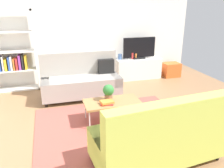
% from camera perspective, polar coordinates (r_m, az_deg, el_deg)
% --- Properties ---
extents(ground_plane, '(7.68, 7.68, 0.00)m').
position_cam_1_polar(ground_plane, '(4.56, 0.43, -9.63)').
color(ground_plane, '#936B47').
extents(wall_far, '(6.40, 0.12, 2.90)m').
position_cam_1_polar(wall_far, '(6.75, -6.51, 12.95)').
color(wall_far, white).
rests_on(wall_far, ground_plane).
extents(area_rug, '(2.90, 2.20, 0.01)m').
position_cam_1_polar(area_rug, '(4.46, 0.12, -10.33)').
color(area_rug, '#9E4C42').
rests_on(area_rug, ground_plane).
extents(couch_beige, '(1.90, 0.85, 1.10)m').
position_cam_1_polar(couch_beige, '(5.66, -7.76, 1.08)').
color(couch_beige, gray).
rests_on(couch_beige, ground_plane).
extents(couch_green, '(1.97, 1.01, 1.10)m').
position_cam_1_polar(couch_green, '(3.38, 11.89, -12.93)').
color(couch_green, '#C1CC51').
rests_on(couch_green, ground_plane).
extents(coffee_table, '(1.10, 0.56, 0.42)m').
position_cam_1_polar(coffee_table, '(4.46, 0.02, -4.70)').
color(coffee_table, '#9E7042').
rests_on(coffee_table, ground_plane).
extents(tv_console, '(1.40, 0.44, 0.64)m').
position_cam_1_polar(tv_console, '(7.07, 6.59, 3.91)').
color(tv_console, silver).
rests_on(tv_console, ground_plane).
extents(tv, '(1.00, 0.20, 0.64)m').
position_cam_1_polar(tv, '(6.91, 6.86, 8.91)').
color(tv, black).
rests_on(tv, tv_console).
extents(bookshelf, '(1.10, 0.36, 2.10)m').
position_cam_1_polar(bookshelf, '(6.48, -23.67, 6.73)').
color(bookshelf, white).
rests_on(bookshelf, ground_plane).
extents(storage_trunk, '(0.52, 0.40, 0.44)m').
position_cam_1_polar(storage_trunk, '(7.50, 14.66, 3.52)').
color(storage_trunk, orange).
rests_on(storage_trunk, ground_plane).
extents(potted_plant, '(0.22, 0.22, 0.33)m').
position_cam_1_polar(potted_plant, '(4.42, -0.91, -1.95)').
color(potted_plant, brown).
rests_on(potted_plant, coffee_table).
extents(table_book_0, '(0.28, 0.23, 0.02)m').
position_cam_1_polar(table_book_0, '(4.33, -1.28, -4.91)').
color(table_book_0, red).
rests_on(table_book_0, coffee_table).
extents(table_book_1, '(0.26, 0.21, 0.04)m').
position_cam_1_polar(table_book_1, '(4.32, -1.28, -4.52)').
color(table_book_1, orange).
rests_on(table_book_1, table_book_0).
extents(vase_0, '(0.11, 0.11, 0.16)m').
position_cam_1_polar(vase_0, '(6.82, 2.02, 6.91)').
color(vase_0, '#4C72B2').
rests_on(vase_0, tv_console).
extents(vase_1, '(0.13, 0.13, 0.18)m').
position_cam_1_polar(vase_1, '(6.88, 3.42, 7.06)').
color(vase_1, silver).
rests_on(vase_1, tv_console).
extents(bottle_0, '(0.06, 0.06, 0.19)m').
position_cam_1_polar(bottle_0, '(6.86, 5.16, 7.04)').
color(bottle_0, red).
rests_on(bottle_0, tv_console).
extents(bottle_1, '(0.06, 0.06, 0.17)m').
position_cam_1_polar(bottle_1, '(6.90, 6.01, 6.98)').
color(bottle_1, orange).
rests_on(bottle_1, tv_console).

